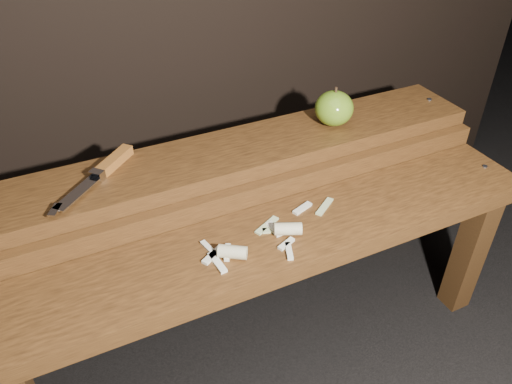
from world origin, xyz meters
name	(u,v)px	position (x,y,z in m)	size (l,w,h in m)	color
ground	(266,343)	(0.00, 0.00, 0.00)	(60.00, 60.00, 0.00)	black
bench_front_tier	(281,260)	(0.00, -0.06, 0.35)	(1.20, 0.20, 0.42)	#38210E
bench_rear_tier	(237,180)	(0.00, 0.17, 0.41)	(1.20, 0.21, 0.50)	#38210E
apple	(334,108)	(0.26, 0.17, 0.54)	(0.09, 0.09, 0.10)	olive
knife	(106,168)	(-0.28, 0.20, 0.51)	(0.20, 0.18, 0.02)	#945520
apple_scraps	(262,239)	(-0.04, -0.06, 0.43)	(0.33, 0.14, 0.03)	beige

